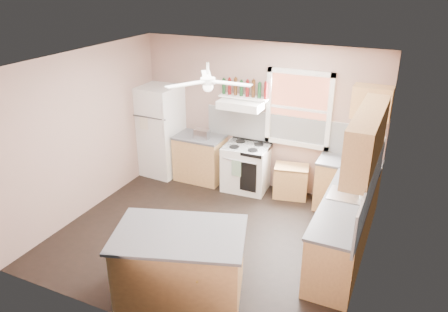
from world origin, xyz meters
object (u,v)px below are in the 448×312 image
at_px(toaster, 202,134).
at_px(cart, 291,182).
at_px(stove, 246,168).
at_px(refrigerator, 160,131).
at_px(island, 181,265).

xyz_separation_m(toaster, cart, (1.72, 0.14, -0.69)).
distance_m(stove, cart, 0.87).
bearing_deg(refrigerator, island, -50.42).
bearing_deg(stove, refrigerator, 177.62).
height_order(refrigerator, toaster, refrigerator).
bearing_deg(island, refrigerator, 107.70).
height_order(toaster, stove, toaster).
distance_m(toaster, island, 3.22).
bearing_deg(toaster, refrigerator, 175.92).
relative_size(toaster, cart, 0.47).
bearing_deg(toaster, stove, 5.11).
height_order(stove, cart, stove).
xyz_separation_m(toaster, island, (1.21, -2.93, -0.56)).
relative_size(stove, cart, 1.45).
xyz_separation_m(toaster, stove, (0.86, 0.09, -0.56)).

